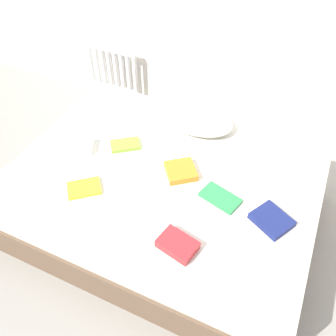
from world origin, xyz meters
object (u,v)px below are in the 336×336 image
at_px(textbook_orange, 181,171).
at_px(textbook_red, 178,244).
at_px(textbook_navy, 272,220).
at_px(textbook_lime, 125,145).
at_px(textbook_green, 220,198).
at_px(pillow, 197,120).
at_px(textbook_white, 79,147).
at_px(radiator, 113,69).
at_px(textbook_yellow, 84,188).
at_px(bed, 165,196).

relative_size(textbook_orange, textbook_red, 0.92).
height_order(textbook_red, textbook_navy, textbook_red).
height_order(textbook_lime, textbook_navy, textbook_navy).
relative_size(textbook_lime, textbook_green, 0.85).
bearing_deg(textbook_orange, pillow, 61.87).
bearing_deg(pillow, textbook_green, -57.09).
relative_size(pillow, textbook_red, 2.67).
height_order(textbook_orange, textbook_white, textbook_white).
height_order(pillow, textbook_white, pillow).
bearing_deg(radiator, textbook_orange, -43.41).
distance_m(textbook_orange, textbook_navy, 0.64).
xyz_separation_m(textbook_orange, textbook_yellow, (-0.49, -0.38, -0.01)).
xyz_separation_m(bed, textbook_green, (0.41, -0.08, 0.26)).
bearing_deg(textbook_red, bed, 134.25).
relative_size(bed, textbook_red, 9.75).
relative_size(textbook_red, textbook_yellow, 1.02).
relative_size(textbook_white, textbook_lime, 0.94).
distance_m(pillow, textbook_red, 1.07).
bearing_deg(pillow, textbook_yellow, -114.48).
relative_size(textbook_orange, textbook_lime, 0.94).
height_order(radiator, textbook_red, radiator).
distance_m(pillow, textbook_green, 0.72).
relative_size(textbook_yellow, textbook_lime, 1.00).
bearing_deg(textbook_orange, textbook_white, 148.16).
bearing_deg(textbook_yellow, radiator, 75.86).
height_order(textbook_orange, textbook_red, textbook_red).
height_order(textbook_green, textbook_navy, textbook_navy).
bearing_deg(textbook_yellow, textbook_green, -20.40).
bearing_deg(bed, textbook_white, -174.81).
relative_size(textbook_green, textbook_navy, 1.14).
bearing_deg(textbook_orange, radiator, 98.58).
bearing_deg(textbook_orange, textbook_yellow, 179.60).
bearing_deg(textbook_white, pillow, 16.95).
height_order(radiator, pillow, pillow).
xyz_separation_m(pillow, textbook_red, (0.29, -1.03, -0.03)).
relative_size(pillow, textbook_white, 2.89).
distance_m(textbook_lime, textbook_navy, 1.11).
bearing_deg(textbook_green, textbook_white, -164.86).
bearing_deg(bed, radiator, 133.56).
xyz_separation_m(bed, textbook_white, (-0.63, -0.06, 0.28)).
distance_m(pillow, textbook_navy, 0.97).
bearing_deg(textbook_lime, textbook_red, -78.82).
bearing_deg(textbook_yellow, textbook_orange, -2.31).
bearing_deg(textbook_white, textbook_orange, -19.12).
height_order(radiator, textbook_white, radiator).
relative_size(pillow, textbook_lime, 2.71).
distance_m(textbook_white, textbook_navy, 1.36).
height_order(textbook_red, textbook_green, textbook_red).
bearing_deg(textbook_orange, textbook_red, -106.48).
relative_size(radiator, textbook_white, 2.92).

